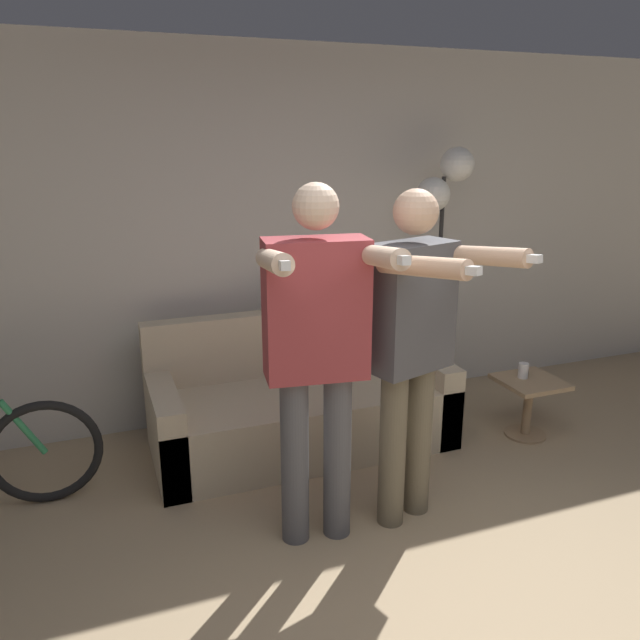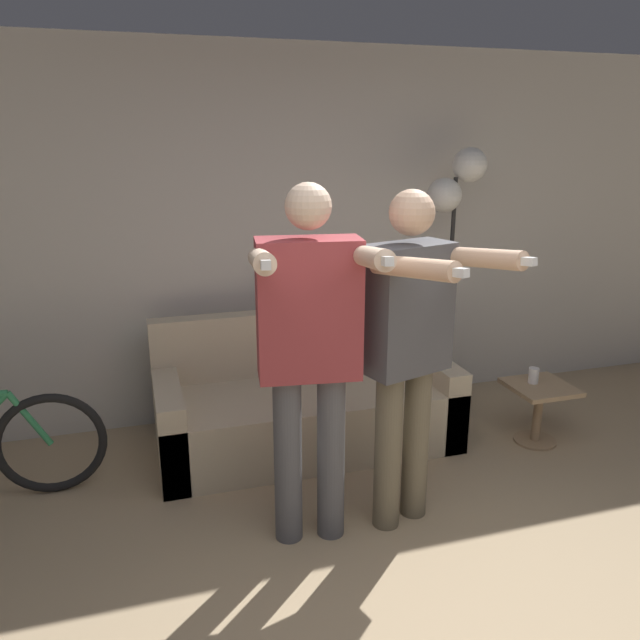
% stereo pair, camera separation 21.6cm
% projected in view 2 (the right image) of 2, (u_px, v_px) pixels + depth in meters
% --- Properties ---
extents(wall_back, '(10.00, 0.05, 2.60)m').
position_uv_depth(wall_back, '(290.00, 237.00, 4.45)').
color(wall_back, beige).
rests_on(wall_back, ground_plane).
extents(couch, '(1.94, 0.83, 0.85)m').
position_uv_depth(couch, '(305.00, 405.00, 4.15)').
color(couch, beige).
rests_on(couch, ground_plane).
extents(person_left, '(0.62, 0.73, 1.80)m').
position_uv_depth(person_left, '(309.00, 343.00, 2.94)').
color(person_left, '#56565B').
rests_on(person_left, ground_plane).
extents(person_right, '(0.62, 0.77, 1.76)m').
position_uv_depth(person_right, '(409.00, 340.00, 3.09)').
color(person_right, '#6B604C').
rests_on(person_right, ground_plane).
extents(cat, '(0.41, 0.12, 0.18)m').
position_uv_depth(cat, '(303.00, 297.00, 4.26)').
color(cat, '#B7AD9E').
rests_on(cat, couch).
extents(floor_lamp, '(0.42, 0.30, 1.92)m').
position_uv_depth(floor_lamp, '(456.00, 202.00, 4.29)').
color(floor_lamp, black).
rests_on(floor_lamp, ground_plane).
extents(side_table, '(0.40, 0.40, 0.41)m').
position_uv_depth(side_table, '(539.00, 402.00, 4.16)').
color(side_table, '#A38460').
rests_on(side_table, ground_plane).
extents(cup, '(0.07, 0.07, 0.10)m').
position_uv_depth(cup, '(534.00, 375.00, 4.14)').
color(cup, white).
rests_on(cup, side_table).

